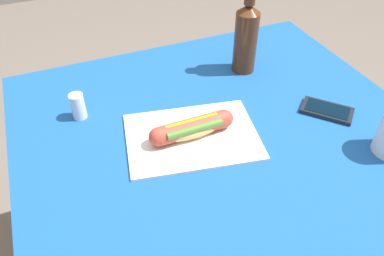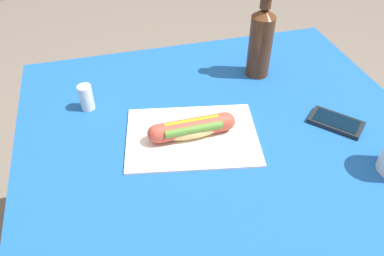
% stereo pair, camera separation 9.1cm
% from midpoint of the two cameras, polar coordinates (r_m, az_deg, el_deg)
% --- Properties ---
extents(dining_table, '(1.00, 0.94, 0.75)m').
position_cam_midpoint_polar(dining_table, '(1.04, 7.06, -7.03)').
color(dining_table, brown).
rests_on(dining_table, ground).
extents(paper_wrapper, '(0.35, 0.28, 0.01)m').
position_cam_midpoint_polar(paper_wrapper, '(0.93, 2.80, -1.38)').
color(paper_wrapper, silver).
rests_on(paper_wrapper, dining_table).
extents(hot_dog, '(0.22, 0.06, 0.05)m').
position_cam_midpoint_polar(hot_dog, '(0.91, 2.88, -0.14)').
color(hot_dog, '#E5BC75').
rests_on(hot_dog, paper_wrapper).
extents(cell_phone, '(0.14, 0.14, 0.01)m').
position_cam_midpoint_polar(cell_phone, '(1.05, 23.13, 0.72)').
color(cell_phone, black).
rests_on(cell_phone, dining_table).
extents(soda_bottle, '(0.07, 0.07, 0.25)m').
position_cam_midpoint_polar(soda_bottle, '(1.12, 12.62, 12.53)').
color(soda_bottle, '#4C2814').
rests_on(soda_bottle, dining_table).
extents(salt_shaker, '(0.04, 0.04, 0.07)m').
position_cam_midpoint_polar(salt_shaker, '(1.02, -13.15, 4.39)').
color(salt_shaker, silver).
rests_on(salt_shaker, dining_table).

